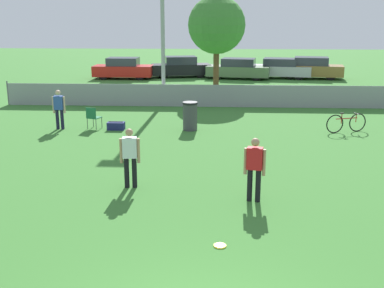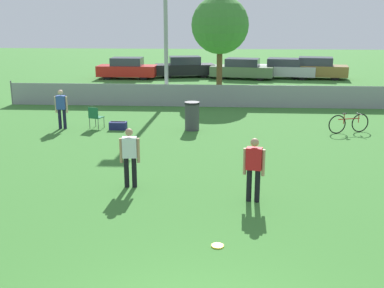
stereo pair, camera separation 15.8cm
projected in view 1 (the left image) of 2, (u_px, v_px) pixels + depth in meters
name	position (u px, v px, depth m)	size (l,w,h in m)	color
fence_backline	(214.00, 96.00, 23.74)	(20.95, 0.07, 1.21)	gray
light_pole	(162.00, 5.00, 23.64)	(0.90, 0.36, 8.24)	#9E9EA3
tree_near_pole	(217.00, 25.00, 26.39)	(3.16, 3.16, 5.47)	brown
player_thrower_red	(255.00, 166.00, 11.57)	(0.52, 0.29, 1.59)	black
player_receiver_white	(130.00, 154.00, 12.51)	(0.53, 0.25, 1.59)	black
spectator_in_blue	(59.00, 107.00, 19.01)	(0.51, 0.23, 1.57)	#191933
frisbee_disc	(220.00, 246.00, 9.49)	(0.26, 0.26, 0.03)	yellow
folding_chair_sideline	(93.00, 116.00, 19.16)	(0.58, 0.59, 0.88)	#333338
bicycle_sideline	(346.00, 123.00, 18.59)	(1.65, 0.64, 0.79)	black
trash_bin	(190.00, 116.00, 18.95)	(0.59, 0.59, 1.12)	#3F3F44
gear_bag_sideline	(116.00, 126.00, 19.11)	(0.67, 0.37, 0.33)	navy
parked_car_red	(123.00, 69.00, 34.23)	(4.17, 1.78, 1.49)	black
parked_car_dark	(181.00, 67.00, 35.18)	(4.49, 2.45, 1.50)	black
parked_car_olive	(238.00, 69.00, 34.21)	(4.66, 2.52, 1.44)	black
parked_car_silver	(280.00, 68.00, 34.55)	(4.67, 2.55, 1.42)	black
parked_car_tan	(311.00, 68.00, 34.36)	(4.70, 2.50, 1.52)	black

